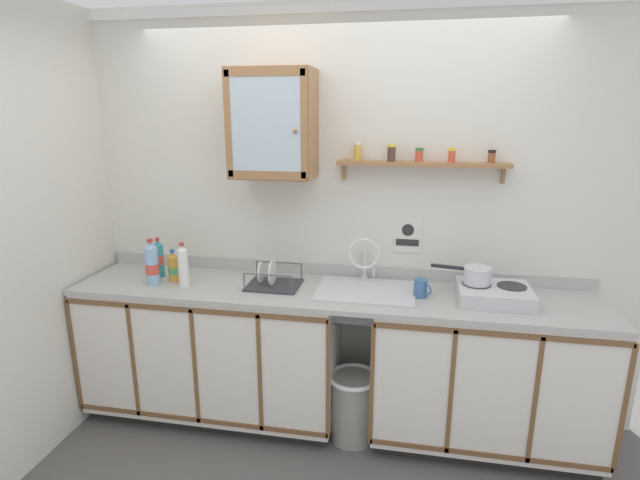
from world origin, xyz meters
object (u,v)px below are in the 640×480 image
at_px(bottle_juice_amber_0, 173,267).
at_px(bottle_opaque_white_3, 183,267).
at_px(dish_rack, 272,282).
at_px(wall_cabinet, 273,124).
at_px(trash_bin, 353,405).
at_px(sink, 365,294).
at_px(bottle_water_blue_2, 152,264).
at_px(bottle_detergent_teal_1, 159,259).
at_px(hot_plate_stove, 494,294).
at_px(mug, 421,288).
at_px(warning_sign, 408,235).
at_px(saucepan, 476,275).

height_order(bottle_juice_amber_0, bottle_opaque_white_3, bottle_opaque_white_3).
bearing_deg(dish_rack, bottle_opaque_white_3, -168.65).
xyz_separation_m(wall_cabinet, trash_bin, (0.54, -0.23, -1.70)).
xyz_separation_m(sink, bottle_water_blue_2, (-1.33, -0.13, 0.16)).
bearing_deg(bottle_water_blue_2, bottle_detergent_teal_1, 102.92).
distance_m(hot_plate_stove, mug, 0.41).
relative_size(bottle_juice_amber_0, trash_bin, 0.48).
bearing_deg(hot_plate_stove, warning_sign, 150.69).
height_order(wall_cabinet, trash_bin, wall_cabinet).
bearing_deg(mug, wall_cabinet, 171.39).
height_order(sink, hot_plate_stove, sink).
xyz_separation_m(dish_rack, mug, (0.91, -0.02, 0.03)).
xyz_separation_m(bottle_juice_amber_0, bottle_water_blue_2, (-0.10, -0.08, 0.04)).
bearing_deg(bottle_juice_amber_0, bottle_detergent_teal_1, 152.95).
bearing_deg(dish_rack, hot_plate_stove, -0.39).
distance_m(bottle_detergent_teal_1, mug, 1.70).
distance_m(hot_plate_stove, warning_sign, 0.63).
distance_m(warning_sign, trash_bin, 1.12).
distance_m(hot_plate_stove, wall_cabinet, 1.63).
distance_m(bottle_juice_amber_0, mug, 1.56).
xyz_separation_m(dish_rack, warning_sign, (0.82, 0.27, 0.27)).
bearing_deg(bottle_juice_amber_0, wall_cabinet, 12.83).
distance_m(saucepan, warning_sign, 0.50).
distance_m(bottle_detergent_teal_1, dish_rack, 0.79).
height_order(hot_plate_stove, trash_bin, hot_plate_stove).
xyz_separation_m(hot_plate_stove, bottle_water_blue_2, (-2.07, -0.10, 0.09)).
relative_size(bottle_opaque_white_3, dish_rack, 0.88).
relative_size(bottle_detergent_teal_1, mug, 2.40).
height_order(sink, dish_rack, sink).
relative_size(saucepan, wall_cabinet, 0.54).
bearing_deg(bottle_juice_amber_0, dish_rack, 2.29).
bearing_deg(mug, warning_sign, 107.40).
xyz_separation_m(hot_plate_stove, bottle_opaque_white_3, (-1.86, -0.10, 0.08)).
relative_size(wall_cabinet, trash_bin, 1.46).
distance_m(sink, dish_rack, 0.58).
bearing_deg(sink, bottle_juice_amber_0, -177.43).
bearing_deg(hot_plate_stove, bottle_opaque_white_3, -176.95).
xyz_separation_m(bottle_opaque_white_3, trash_bin, (1.07, -0.00, -0.84)).
relative_size(bottle_water_blue_2, dish_rack, 0.91).
bearing_deg(bottle_detergent_teal_1, hot_plate_stove, -1.40).
relative_size(sink, mug, 5.39).
bearing_deg(mug, saucepan, 6.54).
bearing_deg(bottle_detergent_teal_1, trash_bin, -6.68).
xyz_separation_m(bottle_juice_amber_0, wall_cabinet, (0.64, 0.15, 0.89)).
xyz_separation_m(bottle_detergent_teal_1, warning_sign, (1.60, 0.23, 0.18)).
bearing_deg(saucepan, warning_sign, 147.34).
bearing_deg(mug, bottle_water_blue_2, -177.02).
height_order(bottle_opaque_white_3, wall_cabinet, wall_cabinet).
bearing_deg(saucepan, bottle_opaque_white_3, -175.92).
distance_m(bottle_water_blue_2, warning_sign, 1.62).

